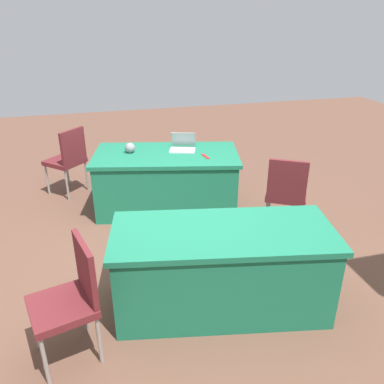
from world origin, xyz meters
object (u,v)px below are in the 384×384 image
laptop_silver (183,147)px  yarn_ball (130,148)px  chair_tucked_right (68,157)px  table_mid_right (222,268)px  chair_tucked_left (286,191)px  chair_aisle (71,295)px  scissors_red (205,156)px  table_foreground (167,181)px

laptop_silver → yarn_ball: size_ratio=3.10×
chair_tucked_right → yarn_ball: bearing=-84.8°
table_mid_right → laptop_silver: bearing=-94.0°
chair_tucked_left → laptop_silver: 1.44m
chair_tucked_right → laptop_silver: 1.64m
yarn_ball → laptop_silver: bearing=175.2°
table_mid_right → chair_aisle: (1.22, 0.24, 0.16)m
chair_tucked_left → scissors_red: bearing=165.0°
table_mid_right → scissors_red: (-0.35, -1.73, 0.38)m
table_mid_right → laptop_silver: 2.10m
chair_aisle → scissors_red: chair_aisle is taller
laptop_silver → scissors_red: bearing=141.4°
chair_aisle → yarn_ball: chair_aisle is taller
chair_tucked_left → yarn_ball: (1.61, -1.12, 0.28)m
yarn_ball → table_mid_right: bearing=103.8°
table_foreground → table_mid_right: same height
table_foreground → scissors_red: scissors_red is taller
table_foreground → chair_tucked_left: size_ratio=2.06×
table_foreground → chair_aisle: (1.13, 2.21, 0.16)m
chair_tucked_right → scissors_red: 1.97m
table_foreground → table_mid_right: bearing=92.6°
table_foreground → laptop_silver: size_ratio=4.98×
chair_aisle → laptop_silver: 2.68m
chair_tucked_right → scissors_red: bearing=-77.5°
scissors_red → table_mid_right: bearing=-19.5°
table_mid_right → chair_aisle: 1.25m
yarn_ball → scissors_red: yarn_ball is taller
chair_tucked_right → chair_aisle: bearing=-134.3°
table_mid_right → laptop_silver: size_ratio=4.96×
chair_aisle → chair_tucked_right: bearing=-13.4°
chair_aisle → yarn_ball: (-0.70, -2.35, 0.28)m
table_mid_right → yarn_ball: yarn_ball is taller
chair_tucked_left → laptop_silver: laptop_silver is taller
table_foreground → laptop_silver: bearing=-160.2°
chair_tucked_right → yarn_ball: chair_tucked_right is taller
table_foreground → chair_tucked_right: chair_tucked_right is taller
chair_aisle → laptop_silver: bearing=-46.0°
table_mid_right → table_foreground: bearing=-87.4°
chair_tucked_left → yarn_ball: size_ratio=7.49×
table_foreground → scissors_red: size_ratio=10.86×
table_foreground → yarn_ball: yarn_ball is taller
scissors_red → chair_tucked_left: bearing=36.8°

